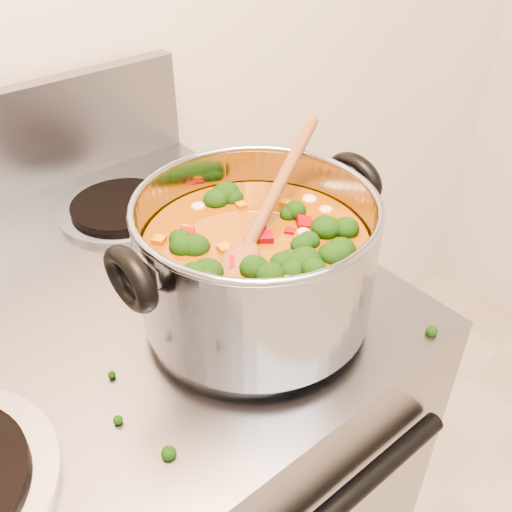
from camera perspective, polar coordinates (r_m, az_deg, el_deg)
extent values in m
cylinder|color=#A5A5AD|center=(0.67, -1.02, -5.79)|extent=(0.22, 0.22, 0.01)
cylinder|color=black|center=(0.66, -1.02, -5.28)|extent=(0.18, 0.18, 0.01)
cylinder|color=#A5A5AD|center=(0.87, -13.27, 4.51)|extent=(0.19, 0.19, 0.01)
cylinder|color=black|center=(0.87, -13.34, 4.96)|extent=(0.15, 0.15, 0.01)
cylinder|color=#97979E|center=(0.61, 0.00, -0.26)|extent=(0.25, 0.25, 0.14)
torus|color=#97979E|center=(0.57, 0.00, 5.20)|extent=(0.26, 0.26, 0.01)
cylinder|color=#83550B|center=(0.63, 0.00, -1.78)|extent=(0.24, 0.24, 0.10)
torus|color=black|center=(0.52, -12.45, -2.24)|extent=(0.02, 0.08, 0.08)
torus|color=black|center=(0.67, 9.75, 7.63)|extent=(0.02, 0.08, 0.08)
ellipsoid|color=black|center=(0.62, -0.87, 3.21)|extent=(0.04, 0.04, 0.03)
ellipsoid|color=black|center=(0.62, -0.07, 3.08)|extent=(0.04, 0.04, 0.03)
ellipsoid|color=black|center=(0.59, 0.59, 1.18)|extent=(0.04, 0.04, 0.03)
ellipsoid|color=black|center=(0.57, -1.33, -0.46)|extent=(0.04, 0.04, 0.03)
ellipsoid|color=black|center=(0.65, -7.32, 4.92)|extent=(0.04, 0.04, 0.03)
ellipsoid|color=black|center=(0.61, -3.79, 2.85)|extent=(0.04, 0.04, 0.03)
ellipsoid|color=black|center=(0.59, -4.28, 0.85)|extent=(0.04, 0.04, 0.03)
ellipsoid|color=black|center=(0.56, 8.43, -1.27)|extent=(0.04, 0.04, 0.03)
ellipsoid|color=black|center=(0.65, 4.99, 4.77)|extent=(0.04, 0.04, 0.03)
ellipsoid|color=black|center=(0.58, 2.07, 0.79)|extent=(0.04, 0.04, 0.03)
ellipsoid|color=black|center=(0.68, 1.14, 6.80)|extent=(0.04, 0.04, 0.03)
ellipsoid|color=#A10515|center=(0.58, -5.45, 0.12)|extent=(0.01, 0.01, 0.01)
ellipsoid|color=#A10515|center=(0.65, 7.07, 4.89)|extent=(0.01, 0.01, 0.01)
ellipsoid|color=#A10515|center=(0.60, -0.96, 1.92)|extent=(0.01, 0.01, 0.01)
ellipsoid|color=#A10515|center=(0.56, -6.17, -1.50)|extent=(0.01, 0.01, 0.01)
ellipsoid|color=#A10515|center=(0.59, 4.00, 1.28)|extent=(0.01, 0.01, 0.01)
ellipsoid|color=#A10515|center=(0.64, -4.30, 4.40)|extent=(0.01, 0.01, 0.01)
ellipsoid|color=#A10515|center=(0.54, 2.74, -2.93)|extent=(0.01, 0.01, 0.01)
ellipsoid|color=#A10515|center=(0.58, 9.18, -0.24)|extent=(0.01, 0.01, 0.01)
ellipsoid|color=#A10515|center=(0.64, 2.17, 4.70)|extent=(0.01, 0.01, 0.01)
ellipsoid|color=#A10515|center=(0.66, -3.59, 5.61)|extent=(0.01, 0.01, 0.01)
ellipsoid|color=#A10515|center=(0.56, -0.26, -1.19)|extent=(0.01, 0.01, 0.01)
ellipsoid|color=#CF6C0B|center=(0.60, 0.46, 1.79)|extent=(0.01, 0.01, 0.01)
ellipsoid|color=#CF6C0B|center=(0.54, -0.76, -2.34)|extent=(0.01, 0.01, 0.01)
ellipsoid|color=#CF6C0B|center=(0.56, -5.03, -1.22)|extent=(0.01, 0.01, 0.01)
ellipsoid|color=#CF6C0B|center=(0.61, 5.45, 2.43)|extent=(0.01, 0.01, 0.01)
ellipsoid|color=#CF6C0B|center=(0.56, -6.68, -1.50)|extent=(0.01, 0.01, 0.01)
ellipsoid|color=#CF6C0B|center=(0.52, 1.06, -4.29)|extent=(0.01, 0.01, 0.01)
ellipsoid|color=#CF6C0B|center=(0.57, 3.84, -0.16)|extent=(0.01, 0.01, 0.01)
ellipsoid|color=#CF6C0B|center=(0.65, 4.91, 5.07)|extent=(0.01, 0.01, 0.01)
ellipsoid|color=#CF6C0B|center=(0.61, -5.94, 2.68)|extent=(0.01, 0.01, 0.01)
ellipsoid|color=#CF6C0B|center=(0.56, -2.02, -1.19)|extent=(0.01, 0.01, 0.01)
ellipsoid|color=beige|center=(0.55, 7.42, -2.37)|extent=(0.02, 0.02, 0.01)
ellipsoid|color=beige|center=(0.56, 2.65, -0.92)|extent=(0.02, 0.02, 0.01)
ellipsoid|color=beige|center=(0.59, -5.45, 1.42)|extent=(0.02, 0.02, 0.01)
ellipsoid|color=beige|center=(0.62, 9.39, 2.68)|extent=(0.02, 0.02, 0.01)
ellipsoid|color=beige|center=(0.61, 0.15, 2.59)|extent=(0.02, 0.02, 0.01)
ellipsoid|color=beige|center=(0.62, -3.41, 3.39)|extent=(0.02, 0.02, 0.01)
ellipsoid|color=beige|center=(0.60, -8.87, 1.74)|extent=(0.02, 0.02, 0.01)
ellipsoid|color=beige|center=(0.60, -3.61, 2.23)|extent=(0.02, 0.02, 0.01)
ellipsoid|color=beige|center=(0.53, -0.45, -3.72)|extent=(0.02, 0.02, 0.01)
ellipsoid|color=brown|center=(0.57, -1.81, -0.79)|extent=(0.08, 0.07, 0.03)
cylinder|color=brown|center=(0.63, 2.32, 7.08)|extent=(0.20, 0.11, 0.08)
ellipsoid|color=black|center=(0.79, 2.15, 2.06)|extent=(0.01, 0.01, 0.01)
ellipsoid|color=black|center=(0.82, 1.15, 3.23)|extent=(0.01, 0.01, 0.01)
ellipsoid|color=black|center=(0.68, -12.92, -5.80)|extent=(0.01, 0.01, 0.01)
ellipsoid|color=black|center=(0.60, 9.62, -13.02)|extent=(0.01, 0.01, 0.01)
ellipsoid|color=black|center=(0.79, 2.44, 1.70)|extent=(0.01, 0.01, 0.01)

